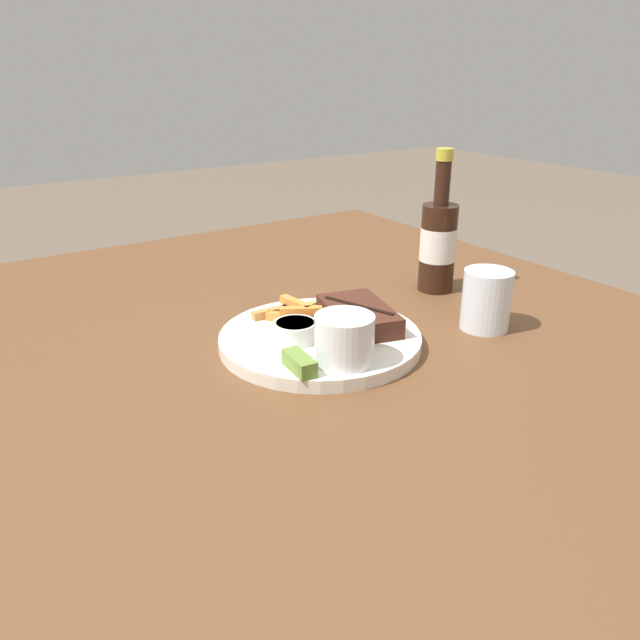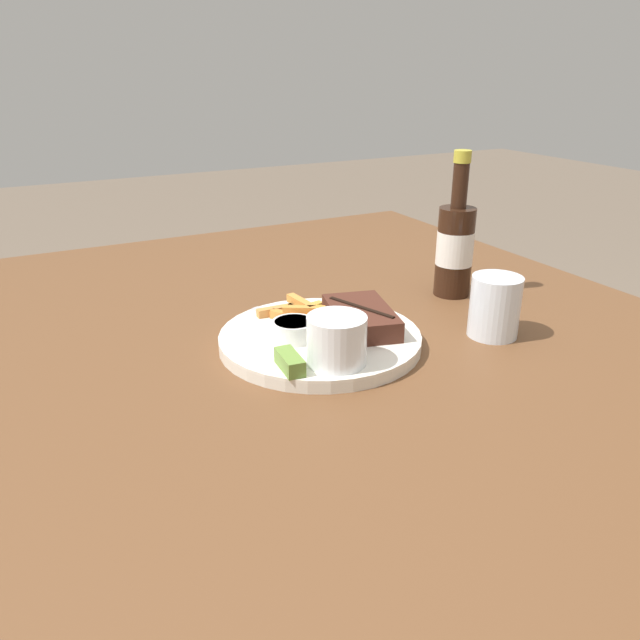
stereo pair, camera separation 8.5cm
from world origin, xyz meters
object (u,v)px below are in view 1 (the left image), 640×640
object	(u,v)px
coleslaw_cup	(344,336)
fork_utensil	(279,320)
dipping_sauce_cup	(295,330)
dinner_plate	(320,339)
beer_bottle	(438,242)
drinking_glass	(486,300)
pickle_spear	(299,363)
steak_portion	(358,316)

from	to	relation	value
coleslaw_cup	fork_utensil	xyz separation A→B (m)	(-0.16, -0.00, -0.03)
dipping_sauce_cup	fork_utensil	world-z (taller)	dipping_sauce_cup
fork_utensil	dinner_plate	bearing A→B (deg)	0.00
dinner_plate	coleslaw_cup	distance (m)	0.10
coleslaw_cup	beer_bottle	size ratio (longest dim) A/B	0.31
dipping_sauce_cup	drinking_glass	distance (m)	0.29
pickle_spear	drinking_glass	xyz separation A→B (m)	(0.00, 0.32, 0.02)
steak_portion	beer_bottle	bearing A→B (deg)	110.51
dinner_plate	steak_portion	distance (m)	0.07
steak_portion	dipping_sauce_cup	size ratio (longest dim) A/B	2.56
pickle_spear	dinner_plate	bearing A→B (deg)	133.56
coleslaw_cup	fork_utensil	world-z (taller)	coleslaw_cup
pickle_spear	beer_bottle	size ratio (longest dim) A/B	0.24
pickle_spear	beer_bottle	xyz separation A→B (m)	(-0.16, 0.38, 0.06)
dinner_plate	drinking_glass	bearing A→B (deg)	70.45
drinking_glass	dipping_sauce_cup	bearing A→B (deg)	-106.96
coleslaw_cup	drinking_glass	xyz separation A→B (m)	(-0.01, 0.26, -0.01)
fork_utensil	drinking_glass	bearing A→B (deg)	39.86
dinner_plate	drinking_glass	size ratio (longest dim) A/B	3.16
dinner_plate	dipping_sauce_cup	distance (m)	0.05
beer_bottle	fork_utensil	bearing A→B (deg)	-87.83
beer_bottle	dinner_plate	bearing A→B (deg)	-74.66
dinner_plate	drinking_glass	xyz separation A→B (m)	(0.08, 0.24, 0.04)
steak_portion	beer_bottle	size ratio (longest dim) A/B	0.63
steak_portion	pickle_spear	distance (m)	0.16
steak_portion	dipping_sauce_cup	world-z (taller)	steak_portion
coleslaw_cup	fork_utensil	bearing A→B (deg)	-179.65
dipping_sauce_cup	beer_bottle	world-z (taller)	beer_bottle
steak_portion	coleslaw_cup	bearing A→B (deg)	-45.80
dinner_plate	beer_bottle	bearing A→B (deg)	105.34
pickle_spear	fork_utensil	distance (m)	0.16
coleslaw_cup	fork_utensil	size ratio (longest dim) A/B	0.57
steak_portion	beer_bottle	distance (m)	0.25
coleslaw_cup	steak_portion	bearing A→B (deg)	134.20
fork_utensil	dipping_sauce_cup	bearing A→B (deg)	-32.44
dipping_sauce_cup	beer_bottle	size ratio (longest dim) A/B	0.25
beer_bottle	coleslaw_cup	bearing A→B (deg)	-61.87
coleslaw_cup	dinner_plate	bearing A→B (deg)	165.08
steak_portion	dipping_sauce_cup	distance (m)	0.10
dinner_plate	fork_utensil	size ratio (longest dim) A/B	2.14
pickle_spear	dipping_sauce_cup	bearing A→B (deg)	151.49
dipping_sauce_cup	beer_bottle	xyz separation A→B (m)	(-0.08, 0.33, 0.05)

